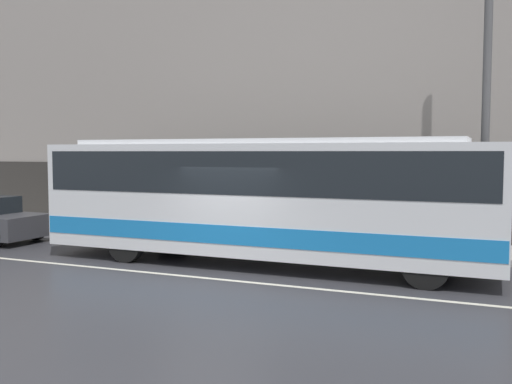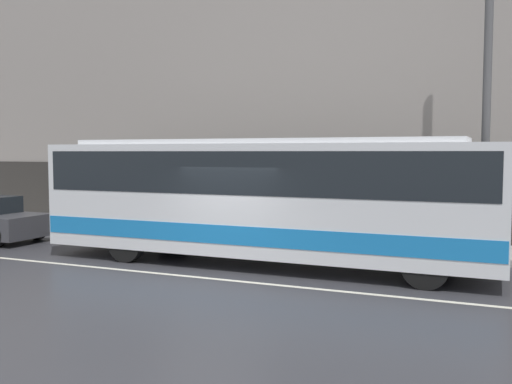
# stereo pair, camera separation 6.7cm
# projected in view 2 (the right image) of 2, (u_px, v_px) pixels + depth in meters

# --- Properties ---
(ground_plane) EXTENTS (60.00, 60.00, 0.00)m
(ground_plane) POSITION_uv_depth(u_px,v_px,m) (214.00, 279.00, 12.82)
(ground_plane) COLOR #333338
(sidewalk) EXTENTS (60.00, 2.49, 0.18)m
(sidewalk) POSITION_uv_depth(u_px,v_px,m) (292.00, 241.00, 17.63)
(sidewalk) COLOR #A09E99
(sidewalk) RESTS_ON ground_plane
(building_facade) EXTENTS (60.00, 0.35, 9.82)m
(building_facade) POSITION_uv_depth(u_px,v_px,m) (307.00, 94.00, 18.57)
(building_facade) COLOR gray
(building_facade) RESTS_ON ground_plane
(lane_stripe) EXTENTS (54.00, 0.14, 0.01)m
(lane_stripe) POSITION_uv_depth(u_px,v_px,m) (214.00, 279.00, 12.82)
(lane_stripe) COLOR beige
(lane_stripe) RESTS_ON ground_plane
(transit_bus) EXTENTS (11.51, 2.62, 3.17)m
(transit_bus) POSITION_uv_depth(u_px,v_px,m) (263.00, 194.00, 14.41)
(transit_bus) COLOR silver
(transit_bus) RESTS_ON ground_plane
(utility_pole_near) EXTENTS (0.21, 0.21, 8.87)m
(utility_pole_near) POSITION_uv_depth(u_px,v_px,m) (487.00, 83.00, 14.57)
(utility_pole_near) COLOR #4C4C4F
(utility_pole_near) RESTS_ON sidewalk
(pedestrian_waiting) EXTENTS (0.36, 0.36, 1.61)m
(pedestrian_waiting) POSITION_uv_depth(u_px,v_px,m) (176.00, 210.00, 18.91)
(pedestrian_waiting) COLOR #1E5933
(pedestrian_waiting) RESTS_ON sidewalk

